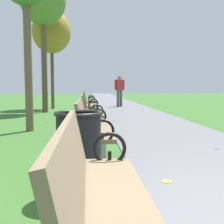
% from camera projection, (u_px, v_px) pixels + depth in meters
% --- Properties ---
extents(paved_walkway, '(2.55, 44.00, 0.02)m').
position_uv_depth(paved_walkway, '(114.00, 102.00, 19.65)').
color(paved_walkway, slate).
rests_on(paved_walkway, ground).
extents(park_bench_1, '(0.48, 1.60, 0.90)m').
position_uv_depth(park_bench_1, '(99.00, 200.00, 1.50)').
color(park_bench_1, '#7A664C').
rests_on(park_bench_1, ground).
extents(park_bench_2, '(0.49, 1.60, 0.90)m').
position_uv_depth(park_bench_2, '(92.00, 130.00, 3.89)').
color(park_bench_2, '#7A664C').
rests_on(park_bench_2, ground).
extents(park_bench_3, '(0.51, 1.61, 0.90)m').
position_uv_depth(park_bench_3, '(90.00, 113.00, 6.39)').
color(park_bench_3, '#7A664C').
rests_on(park_bench_3, ground).
extents(park_bench_4, '(0.49, 1.61, 0.90)m').
position_uv_depth(park_bench_4, '(89.00, 105.00, 8.85)').
color(park_bench_4, '#7A664C').
rests_on(park_bench_4, ground).
extents(park_bench_5, '(0.48, 1.60, 0.90)m').
position_uv_depth(park_bench_5, '(89.00, 101.00, 11.24)').
color(park_bench_5, '#7A664C').
rests_on(park_bench_5, ground).
extents(tree_3, '(1.84, 1.84, 5.57)m').
position_uv_depth(tree_3, '(43.00, 1.00, 11.32)').
color(tree_3, brown).
rests_on(tree_3, ground).
extents(tree_4, '(1.81, 1.81, 4.63)m').
position_uv_depth(tree_4, '(52.00, 32.00, 13.29)').
color(tree_4, brown).
rests_on(tree_4, ground).
extents(pedestrian_walking, '(0.53, 0.26, 1.62)m').
position_uv_depth(pedestrian_walking, '(120.00, 89.00, 14.69)').
color(pedestrian_walking, '#4C4C56').
rests_on(pedestrian_walking, paved_walkway).
extents(trash_bin, '(0.48, 0.48, 0.84)m').
position_uv_depth(trash_bin, '(79.00, 153.00, 2.80)').
color(trash_bin, black).
rests_on(trash_bin, ground).
extents(scattered_leaves, '(4.23, 11.75, 0.02)m').
position_uv_depth(scattered_leaves, '(96.00, 130.00, 6.86)').
color(scattered_leaves, '#93511E').
rests_on(scattered_leaves, ground).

